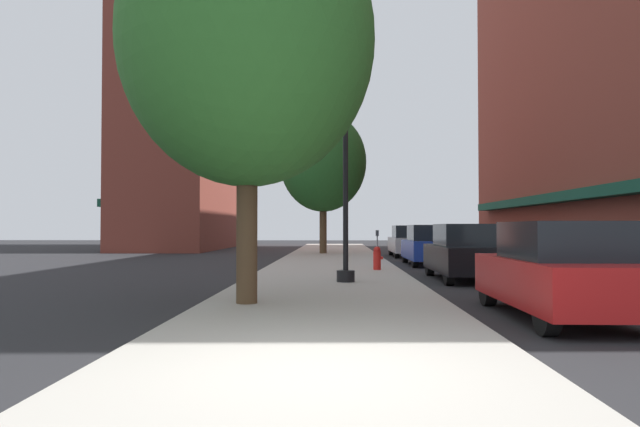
# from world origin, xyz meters

# --- Properties ---
(ground_plane) EXTENTS (90.00, 90.00, 0.00)m
(ground_plane) POSITION_xyz_m (4.00, 18.00, 0.00)
(ground_plane) COLOR #232326
(sidewalk_slab) EXTENTS (4.80, 50.00, 0.12)m
(sidewalk_slab) POSITION_xyz_m (0.00, 19.00, 0.06)
(sidewalk_slab) COLOR #A8A399
(sidewalk_slab) RESTS_ON ground
(building_far_background) EXTENTS (6.80, 18.00, 17.88)m
(building_far_background) POSITION_xyz_m (-11.01, 37.00, 8.92)
(building_far_background) COLOR brown
(building_far_background) RESTS_ON ground
(lamppost) EXTENTS (0.48, 0.48, 5.90)m
(lamppost) POSITION_xyz_m (0.44, 9.26, 3.20)
(lamppost) COLOR black
(lamppost) RESTS_ON sidewalk_slab
(fire_hydrant) EXTENTS (0.33, 0.26, 0.79)m
(fire_hydrant) POSITION_xyz_m (1.57, 13.59, 0.52)
(fire_hydrant) COLOR red
(fire_hydrant) RESTS_ON sidewalk_slab
(parking_meter_near) EXTENTS (0.14, 0.09, 1.31)m
(parking_meter_near) POSITION_xyz_m (2.05, 20.32, 0.95)
(parking_meter_near) COLOR slate
(parking_meter_near) RESTS_ON sidewalk_slab
(tree_near) EXTENTS (4.90, 4.90, 7.85)m
(tree_near) POSITION_xyz_m (-1.51, 4.94, 5.14)
(tree_near) COLOR #4C3823
(tree_near) RESTS_ON sidewalk_slab
(tree_mid) EXTENTS (4.85, 4.85, 7.89)m
(tree_mid) POSITION_xyz_m (-0.57, 26.09, 5.21)
(tree_mid) COLOR #4C3823
(tree_mid) RESTS_ON sidewalk_slab
(car_red) EXTENTS (1.80, 4.30, 1.66)m
(car_red) POSITION_xyz_m (4.00, 3.96, 0.81)
(car_red) COLOR black
(car_red) RESTS_ON ground
(car_black) EXTENTS (1.80, 4.30, 1.66)m
(car_black) POSITION_xyz_m (4.00, 11.14, 0.81)
(car_black) COLOR black
(car_black) RESTS_ON ground
(car_blue) EXTENTS (1.80, 4.30, 1.66)m
(car_blue) POSITION_xyz_m (4.00, 17.85, 0.81)
(car_blue) COLOR black
(car_blue) RESTS_ON ground
(car_silver) EXTENTS (1.80, 4.30, 1.66)m
(car_silver) POSITION_xyz_m (4.00, 24.61, 0.81)
(car_silver) COLOR black
(car_silver) RESTS_ON ground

